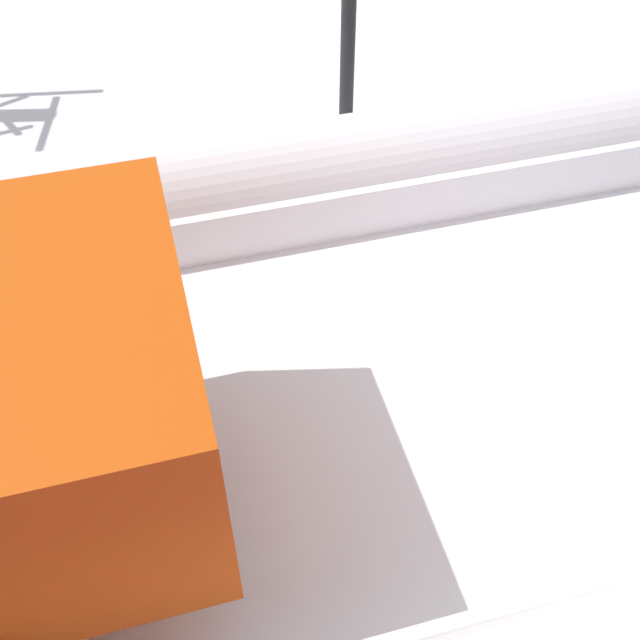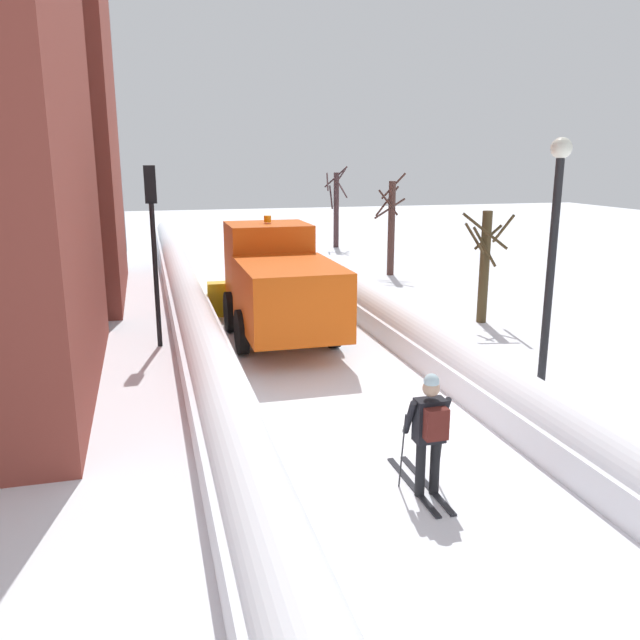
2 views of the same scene
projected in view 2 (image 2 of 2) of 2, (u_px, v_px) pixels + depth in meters
name	position (u px, v px, depth m)	size (l,w,h in m)	color
ground_plane	(266.00, 303.00, 21.31)	(80.00, 80.00, 0.00)	white
snowbank_left	(185.00, 291.00, 20.53)	(1.10, 36.00, 1.19)	white
snowbank_right	(341.00, 287.00, 21.85)	(1.10, 36.00, 0.99)	white
building_concrete_far	(16.00, 19.00, 27.21)	(7.53, 6.51, 20.57)	gray
plow_truck	(278.00, 284.00, 16.81)	(3.20, 5.98, 3.12)	#DB510F
skier	(429.00, 429.00, 8.99)	(0.62, 1.80, 1.81)	black
traffic_light_pole	(152.00, 222.00, 15.82)	(0.28, 0.42, 4.47)	black
street_lamp	(554.00, 235.00, 12.53)	(0.40, 0.40, 5.03)	black
bare_tree_near	(485.00, 263.00, 18.45)	(1.38, 1.39, 3.21)	#443620
bare_tree_mid	(391.00, 226.00, 25.98)	(1.30, 1.18, 4.08)	#472E29
bare_tree_far	(336.00, 207.00, 34.05)	(1.34, 1.58, 4.22)	#3F2B2C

